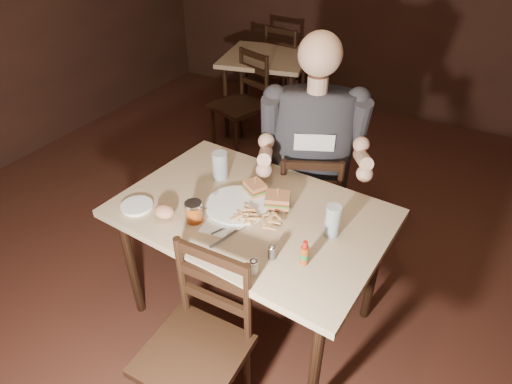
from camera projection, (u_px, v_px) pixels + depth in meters
The scene contains 24 objects.
room_shell at pixel (260, 127), 1.49m from camera, with size 7.00×7.00×7.00m.
main_table at pixel (251, 221), 2.17m from camera, with size 1.39×0.99×0.77m.
bg_table at pixel (266, 64), 4.19m from camera, with size 0.96×0.96×0.77m.
chair_far at pixel (307, 205), 2.73m from camera, with size 0.40×0.43×0.86m, color black, non-canonical shape.
chair_near at pixel (193, 355), 1.83m from camera, with size 0.41×0.45×0.89m, color black, non-canonical shape.
bg_chair_far at pixel (289, 69), 4.71m from camera, with size 0.44×0.48×0.94m, color black, non-canonical shape.
bg_chair_near at pixel (238, 106), 3.93m from camera, with size 0.42×0.46×0.91m, color black, non-canonical shape.
diner at pixel (314, 132), 2.37m from camera, with size 0.62×0.48×1.07m, color #2B2B2F, non-canonical shape.
dinner_plate at pixel (237, 206), 2.14m from camera, with size 0.31×0.31×0.02m, color white.
sandwich_left at pixel (255, 185), 2.19m from camera, with size 0.10×0.09×0.09m, color tan, non-canonical shape.
sandwich_right at pixel (278, 196), 2.11m from camera, with size 0.12×0.10×0.10m, color tan, non-canonical shape.
fries_pile at pixel (257, 217), 2.03m from camera, with size 0.25×0.17×0.04m, color #F6B96F, non-canonical shape.
ketchup_dollop at pixel (253, 214), 2.07m from camera, with size 0.04×0.04×0.01m, color maroon.
glass_left at pixel (220, 166), 2.33m from camera, with size 0.08×0.08×0.16m, color silver.
glass_right at pixel (333, 221), 1.93m from camera, with size 0.07×0.07×0.16m, color silver.
hot_sauce at pixel (305, 253), 1.79m from camera, with size 0.04×0.04×0.12m, color #933E10, non-canonical shape.
salt_shaker at pixel (254, 266), 1.76m from camera, with size 0.04×0.04×0.07m, color white, non-canonical shape.
pepper_shaker at pixel (272, 252), 1.83m from camera, with size 0.04×0.04×0.07m, color #38332D, non-canonical shape.
syrup_dispenser at pixel (194, 212), 2.03m from camera, with size 0.08×0.08×0.11m, color #933E10, non-canonical shape.
napkin at pixel (217, 227), 2.02m from camera, with size 0.14×0.13×0.00m, color white.
knife at pixel (228, 236), 1.96m from camera, with size 0.01×0.23×0.01m, color silver.
fork at pixel (225, 228), 2.01m from camera, with size 0.01×0.15×0.00m, color silver.
side_plate at pixel (137, 207), 2.14m from camera, with size 0.16×0.16×0.01m, color white.
bread_roll at pixel (164, 211), 2.05m from camera, with size 0.10×0.09×0.06m, color tan.
Camera 1 is at (0.63, -1.19, 2.07)m, focal length 30.00 mm.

